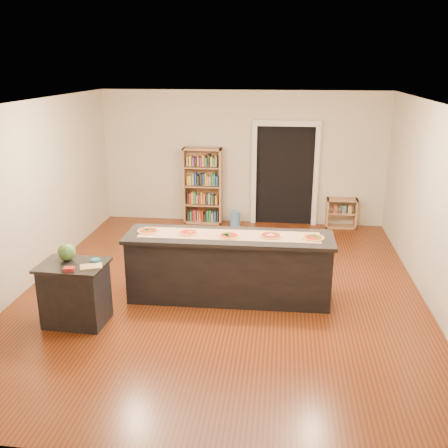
# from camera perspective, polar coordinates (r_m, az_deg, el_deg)

# --- Properties ---
(room) EXTENTS (6.00, 7.00, 2.80)m
(room) POSITION_cam_1_polar(r_m,az_deg,el_deg) (7.25, -0.19, 2.52)
(room) COLOR beige
(room) RESTS_ON ground
(doorway) EXTENTS (1.40, 0.09, 2.21)m
(doorway) POSITION_cam_1_polar(r_m,az_deg,el_deg) (10.62, 6.98, 6.28)
(doorway) COLOR black
(doorway) RESTS_ON room
(kitchen_island) EXTENTS (2.98, 0.81, 0.98)m
(kitchen_island) POSITION_cam_1_polar(r_m,az_deg,el_deg) (7.29, 0.56, -4.93)
(kitchen_island) COLOR black
(kitchen_island) RESTS_ON ground
(side_counter) EXTENTS (0.86, 0.63, 0.85)m
(side_counter) POSITION_cam_1_polar(r_m,az_deg,el_deg) (6.94, -16.63, -7.60)
(side_counter) COLOR black
(side_counter) RESTS_ON ground
(bookshelf) EXTENTS (0.82, 0.29, 1.63)m
(bookshelf) POSITION_cam_1_polar(r_m,az_deg,el_deg) (10.68, -2.44, 4.35)
(bookshelf) COLOR tan
(bookshelf) RESTS_ON ground
(low_shelf) EXTENTS (0.63, 0.27, 0.63)m
(low_shelf) POSITION_cam_1_polar(r_m,az_deg,el_deg) (10.76, 13.25, 1.22)
(low_shelf) COLOR tan
(low_shelf) RESTS_ON ground
(waste_bin) EXTENTS (0.22, 0.22, 0.32)m
(waste_bin) POSITION_cam_1_polar(r_m,az_deg,el_deg) (10.63, 1.28, 0.63)
(waste_bin) COLOR #5387BA
(waste_bin) RESTS_ON ground
(kraft_paper) EXTENTS (2.59, 0.51, 0.00)m
(kraft_paper) POSITION_cam_1_polar(r_m,az_deg,el_deg) (7.14, 0.59, -1.24)
(kraft_paper) COLOR tan
(kraft_paper) RESTS_ON kitchen_island
(watermelon) EXTENTS (0.23, 0.23, 0.23)m
(watermelon) POSITION_cam_1_polar(r_m,az_deg,el_deg) (6.87, -17.54, -3.06)
(watermelon) COLOR #144214
(watermelon) RESTS_ON side_counter
(cutting_board) EXTENTS (0.32, 0.27, 0.02)m
(cutting_board) POSITION_cam_1_polar(r_m,az_deg,el_deg) (6.60, -14.95, -4.72)
(cutting_board) COLOR tan
(cutting_board) RESTS_ON side_counter
(package_red) EXTENTS (0.15, 0.12, 0.05)m
(package_red) POSITION_cam_1_polar(r_m,az_deg,el_deg) (6.55, -17.26, -4.96)
(package_red) COLOR maroon
(package_red) RESTS_ON side_counter
(package_teal) EXTENTS (0.13, 0.13, 0.05)m
(package_teal) POSITION_cam_1_polar(r_m,az_deg,el_deg) (6.72, -14.46, -4.10)
(package_teal) COLOR #195966
(package_teal) RESTS_ON side_counter
(pizza_a) EXTENTS (0.33, 0.33, 0.02)m
(pizza_a) POSITION_cam_1_polar(r_m,az_deg,el_deg) (7.36, -8.65, -0.77)
(pizza_a) COLOR tan
(pizza_a) RESTS_ON kitchen_island
(pizza_b) EXTENTS (0.28, 0.28, 0.02)m
(pizza_b) POSITION_cam_1_polar(r_m,az_deg,el_deg) (7.21, -4.12, -0.99)
(pizza_b) COLOR tan
(pizza_b) RESTS_ON kitchen_island
(pizza_c) EXTENTS (0.31, 0.31, 0.02)m
(pizza_c) POSITION_cam_1_polar(r_m,az_deg,el_deg) (7.07, 0.54, -1.34)
(pizza_c) COLOR tan
(pizza_c) RESTS_ON kitchen_island
(pizza_d) EXTENTS (0.33, 0.33, 0.02)m
(pizza_d) POSITION_cam_1_polar(r_m,az_deg,el_deg) (7.10, 5.37, -1.32)
(pizza_d) COLOR tan
(pizza_d) RESTS_ON kitchen_island
(pizza_e) EXTENTS (0.30, 0.30, 0.02)m
(pizza_e) POSITION_cam_1_polar(r_m,az_deg,el_deg) (7.10, 10.17, -1.54)
(pizza_e) COLOR tan
(pizza_e) RESTS_ON kitchen_island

